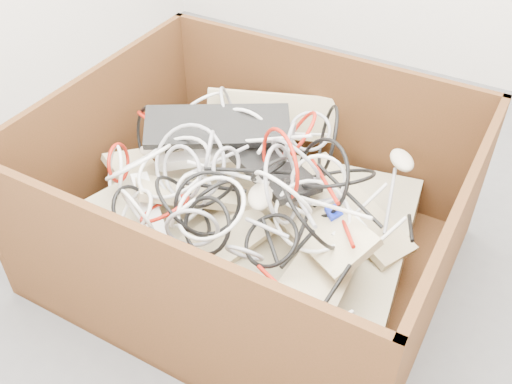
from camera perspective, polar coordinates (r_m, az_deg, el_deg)
The scene contains 8 objects.
ground at distance 2.13m, azimuth 3.33°, elevation -5.01°, with size 3.00×3.00×0.00m, color #515153.
cardboard_box at distance 1.97m, azimuth -0.73°, elevation -3.60°, with size 1.25×1.04×0.60m.
keyboard_pile at distance 1.91m, azimuth -0.95°, elevation 0.26°, with size 1.11×1.01×0.38m.
mice_scatter at distance 1.80m, azimuth -1.94°, elevation 0.29°, with size 0.89×0.81×0.18m.
power_strip_left at distance 1.95m, azimuth -5.83°, elevation 3.34°, with size 0.27×0.05×0.04m, color white.
power_strip_right at distance 1.82m, azimuth -10.44°, elevation -1.63°, with size 0.27×0.05×0.04m, color white.
vga_plug at distance 1.73m, azimuth 7.63°, elevation -2.00°, with size 0.04×0.04×0.02m, color #0E24D6.
cable_tangle at distance 1.82m, azimuth -2.76°, elevation 2.38°, with size 1.12×0.81×0.46m.
Camera 1 is at (0.62, -1.36, 1.52)m, focal length 40.85 mm.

